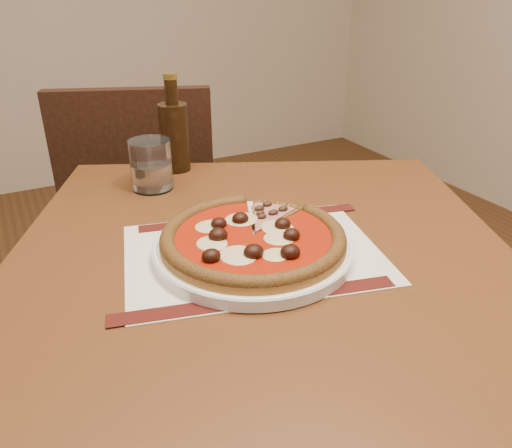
{
  "coord_description": "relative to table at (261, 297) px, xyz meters",
  "views": [
    {
      "loc": [
        0.15,
        -0.04,
        1.14
      ],
      "look_at": [
        0.49,
        0.6,
        0.78
      ],
      "focal_mm": 35.0,
      "sensor_mm": 36.0,
      "label": 1
    }
  ],
  "objects": [
    {
      "name": "table",
      "position": [
        0.0,
        0.0,
        0.0
      ],
      "size": [
        1.06,
        1.06,
        0.75
      ],
      "rotation": [
        0.0,
        0.0,
        -0.43
      ],
      "color": "brown",
      "rests_on": "ground"
    },
    {
      "name": "pizza",
      "position": [
        -0.03,
        -0.02,
        0.13
      ],
      "size": [
        0.29,
        0.29,
        0.04
      ],
      "color": "#A76A28",
      "rests_on": "plate"
    },
    {
      "name": "plate",
      "position": [
        -0.03,
        -0.02,
        0.11
      ],
      "size": [
        0.31,
        0.31,
        0.02
      ],
      "primitive_type": "cylinder",
      "color": "white",
      "rests_on": "placemat"
    },
    {
      "name": "bottle",
      "position": [
        -0.0,
        0.4,
        0.18
      ],
      "size": [
        0.06,
        0.06,
        0.21
      ],
      "color": "#37210D",
      "rests_on": "table"
    },
    {
      "name": "water_glass",
      "position": [
        -0.08,
        0.32,
        0.15
      ],
      "size": [
        0.1,
        0.1,
        0.1
      ],
      "primitive_type": "cylinder",
      "rotation": [
        0.0,
        0.0,
        0.23
      ],
      "color": "white",
      "rests_on": "table"
    },
    {
      "name": "placemat",
      "position": [
        -0.03,
        -0.02,
        0.1
      ],
      "size": [
        0.45,
        0.37,
        0.0
      ],
      "primitive_type": "cube",
      "rotation": [
        0.0,
        0.0,
        -0.24
      ],
      "color": "silver",
      "rests_on": "table"
    },
    {
      "name": "ham_slice",
      "position": [
        0.04,
        0.05,
        0.13
      ],
      "size": [
        0.12,
        0.12,
        0.02
      ],
      "rotation": [
        0.0,
        0.0,
        0.76
      ],
      "color": "#A76A28",
      "rests_on": "plate"
    },
    {
      "name": "chair_far",
      "position": [
        -0.0,
        0.75,
        -0.14
      ],
      "size": [
        0.54,
        0.54,
        0.89
      ],
      "rotation": [
        0.0,
        0.0,
        2.78
      ],
      "color": "black",
      "rests_on": "ground"
    }
  ]
}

